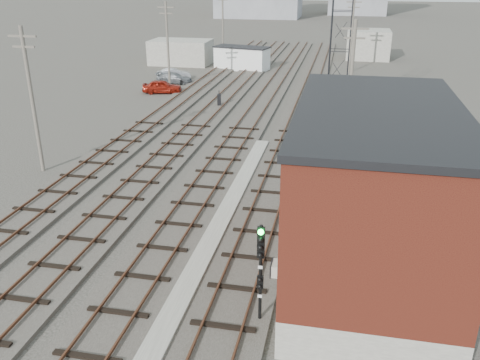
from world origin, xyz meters
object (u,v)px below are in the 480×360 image
(switch_stand, at_px, (219,100))
(car_silver, at_px, (174,74))
(site_trailer, at_px, (242,58))
(car_grey, at_px, (174,78))
(signal_mast, at_px, (260,268))
(car_red, at_px, (162,87))

(switch_stand, bearing_deg, car_silver, 107.00)
(site_trailer, height_order, car_grey, site_trailer)
(signal_mast, xyz_separation_m, site_trailer, (-10.75, 49.84, -0.88))
(switch_stand, xyz_separation_m, site_trailer, (-1.76, 19.48, 0.78))
(car_silver, bearing_deg, car_red, 165.59)
(switch_stand, relative_size, site_trailer, 0.20)
(signal_mast, height_order, car_silver, signal_mast)
(switch_stand, distance_m, car_red, 8.53)
(site_trailer, bearing_deg, switch_stand, -71.96)
(switch_stand, bearing_deg, car_red, 129.36)
(switch_stand, relative_size, car_silver, 0.38)
(car_red, relative_size, car_grey, 0.99)
(signal_mast, relative_size, car_silver, 1.03)
(site_trailer, xyz_separation_m, car_silver, (-6.55, -7.90, -0.84))
(switch_stand, xyz_separation_m, car_silver, (-8.31, 11.58, -0.05))
(signal_mast, xyz_separation_m, car_red, (-16.22, 34.87, -1.66))
(switch_stand, distance_m, car_silver, 14.26)
(switch_stand, height_order, car_grey, switch_stand)
(car_silver, bearing_deg, site_trailer, -62.75)
(site_trailer, bearing_deg, car_grey, -107.62)
(site_trailer, distance_m, car_red, 15.96)
(signal_mast, distance_m, site_trailer, 50.99)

